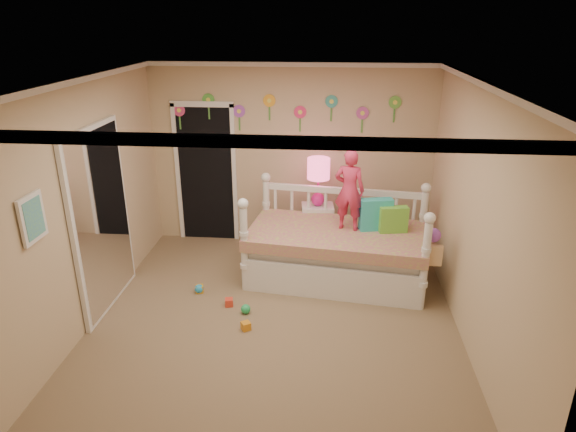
# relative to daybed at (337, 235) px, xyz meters

# --- Properties ---
(floor) EXTENTS (4.00, 4.50, 0.01)m
(floor) POSITION_rel_daybed_xyz_m (-0.67, -1.13, -0.61)
(floor) COLOR #7F684C
(floor) RESTS_ON ground
(ceiling) EXTENTS (4.00, 4.50, 0.01)m
(ceiling) POSITION_rel_daybed_xyz_m (-0.67, -1.13, 1.99)
(ceiling) COLOR white
(ceiling) RESTS_ON floor
(back_wall) EXTENTS (4.00, 0.01, 2.60)m
(back_wall) POSITION_rel_daybed_xyz_m (-0.67, 1.12, 0.69)
(back_wall) COLOR tan
(back_wall) RESTS_ON floor
(left_wall) EXTENTS (0.01, 4.50, 2.60)m
(left_wall) POSITION_rel_daybed_xyz_m (-2.67, -1.13, 0.69)
(left_wall) COLOR tan
(left_wall) RESTS_ON floor
(right_wall) EXTENTS (0.01, 4.50, 2.60)m
(right_wall) POSITION_rel_daybed_xyz_m (1.33, -1.13, 0.69)
(right_wall) COLOR tan
(right_wall) RESTS_ON floor
(crown_molding) EXTENTS (4.00, 4.50, 0.06)m
(crown_molding) POSITION_rel_daybed_xyz_m (-0.67, -1.13, 1.96)
(crown_molding) COLOR white
(crown_molding) RESTS_ON ceiling
(daybed) EXTENTS (2.37, 1.47, 1.21)m
(daybed) POSITION_rel_daybed_xyz_m (0.00, 0.00, 0.00)
(daybed) COLOR white
(daybed) RESTS_ON floor
(pillow_turquoise) EXTENTS (0.42, 0.22, 0.40)m
(pillow_turquoise) POSITION_rel_daybed_xyz_m (0.47, 0.06, 0.27)
(pillow_turquoise) COLOR #25BD98
(pillow_turquoise) RESTS_ON daybed
(pillow_lime) EXTENTS (0.36, 0.19, 0.33)m
(pillow_lime) POSITION_rel_daybed_xyz_m (0.68, 0.00, 0.23)
(pillow_lime) COLOR #6ABD39
(pillow_lime) RESTS_ON daybed
(child) EXTENTS (0.42, 0.32, 1.02)m
(child) POSITION_rel_daybed_xyz_m (0.13, 0.06, 0.58)
(child) COLOR #DC3258
(child) RESTS_ON daybed
(nightstand) EXTENTS (0.46, 0.37, 0.73)m
(nightstand) POSITION_rel_daybed_xyz_m (-0.27, 0.72, -0.24)
(nightstand) COLOR white
(nightstand) RESTS_ON floor
(table_lamp) EXTENTS (0.31, 0.31, 0.67)m
(table_lamp) POSITION_rel_daybed_xyz_m (-0.27, 0.72, 0.57)
(table_lamp) COLOR #E41E90
(table_lamp) RESTS_ON nightstand
(closet_doorway) EXTENTS (0.90, 0.04, 2.07)m
(closet_doorway) POSITION_rel_daybed_xyz_m (-1.92, 1.11, 0.43)
(closet_doorway) COLOR black
(closet_doorway) RESTS_ON back_wall
(flower_decals) EXTENTS (3.40, 0.02, 0.50)m
(flower_decals) POSITION_rel_daybed_xyz_m (-0.76, 1.11, 1.33)
(flower_decals) COLOR #B2668C
(flower_decals) RESTS_ON back_wall
(mirror_closet) EXTENTS (0.07, 1.30, 2.10)m
(mirror_closet) POSITION_rel_daybed_xyz_m (-2.63, -0.83, 0.44)
(mirror_closet) COLOR white
(mirror_closet) RESTS_ON left_wall
(wall_picture) EXTENTS (0.05, 0.34, 0.42)m
(wall_picture) POSITION_rel_daybed_xyz_m (-2.64, -2.03, 0.94)
(wall_picture) COLOR white
(wall_picture) RESTS_ON left_wall
(hanging_bag) EXTENTS (0.20, 0.16, 0.36)m
(hanging_bag) POSITION_rel_daybed_xyz_m (1.06, -0.58, 0.13)
(hanging_bag) COLOR beige
(hanging_bag) RESTS_ON daybed
(toy_scatter) EXTENTS (1.21, 1.50, 0.11)m
(toy_scatter) POSITION_rel_daybed_xyz_m (-1.30, -1.13, -0.55)
(toy_scatter) COLOR #996666
(toy_scatter) RESTS_ON floor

